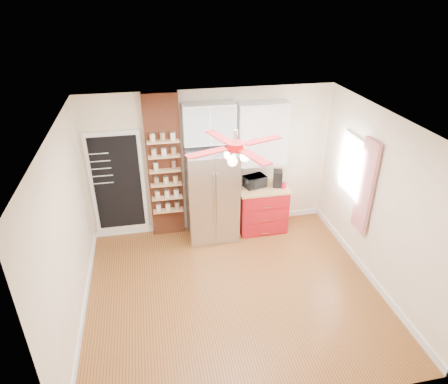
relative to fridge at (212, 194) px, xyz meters
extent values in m
plane|color=brown|center=(0.05, -1.63, -0.88)|extent=(4.50, 4.50, 0.00)
plane|color=white|center=(0.05, -1.63, 1.83)|extent=(4.50, 4.50, 0.00)
cube|color=#FCEECB|center=(0.05, 0.37, 0.48)|extent=(4.50, 0.02, 2.70)
cube|color=#FCEECB|center=(0.05, -3.63, 0.48)|extent=(4.50, 0.02, 2.70)
cube|color=#FCEECB|center=(-2.20, -1.63, 0.48)|extent=(0.02, 4.00, 2.70)
cube|color=#FCEECB|center=(2.30, -1.63, 0.48)|extent=(0.02, 4.00, 2.70)
cube|color=white|center=(-1.65, 0.34, 0.23)|extent=(0.95, 0.04, 1.95)
cube|color=black|center=(-1.65, 0.32, 0.23)|extent=(0.82, 0.02, 1.78)
cube|color=brown|center=(-0.80, 0.29, 0.48)|extent=(0.60, 0.16, 2.70)
cube|color=#B1B0B5|center=(0.00, 0.00, 0.00)|extent=(0.90, 0.70, 1.75)
cube|color=white|center=(0.00, 0.20, 1.27)|extent=(0.90, 0.35, 0.70)
cube|color=#A01018|center=(0.97, 0.05, -0.45)|extent=(0.90, 0.60, 0.86)
cube|color=tan|center=(0.97, 0.05, 0.01)|extent=(0.94, 0.64, 0.04)
cube|color=white|center=(0.97, 0.22, 1.00)|extent=(0.90, 0.30, 1.15)
cube|color=white|center=(2.28, -0.73, 0.68)|extent=(0.04, 0.75, 1.05)
cube|color=red|center=(2.23, -1.28, 0.57)|extent=(0.06, 0.40, 1.55)
cylinder|color=silver|center=(0.05, -1.63, 1.68)|extent=(0.05, 0.05, 0.20)
cylinder|color=#8F0809|center=(0.05, -1.63, 1.56)|extent=(0.24, 0.24, 0.10)
sphere|color=white|center=(0.05, -1.63, 1.40)|extent=(0.13, 0.13, 0.13)
imported|color=black|center=(0.83, 0.10, 0.13)|extent=(0.45, 0.37, 0.22)
cube|color=black|center=(1.25, 0.04, 0.18)|extent=(0.21, 0.25, 0.31)
cylinder|color=red|center=(1.34, -0.05, 0.09)|extent=(0.10, 0.10, 0.13)
cylinder|color=#B71B0A|center=(1.34, 0.03, 0.10)|extent=(0.12, 0.12, 0.14)
cylinder|color=beige|center=(-0.96, 0.15, 0.57)|extent=(0.10, 0.10, 0.14)
cylinder|color=brown|center=(-0.64, 0.17, 0.57)|extent=(0.10, 0.10, 0.14)
camera|label=1|loc=(-1.03, -6.29, 3.43)|focal=32.00mm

